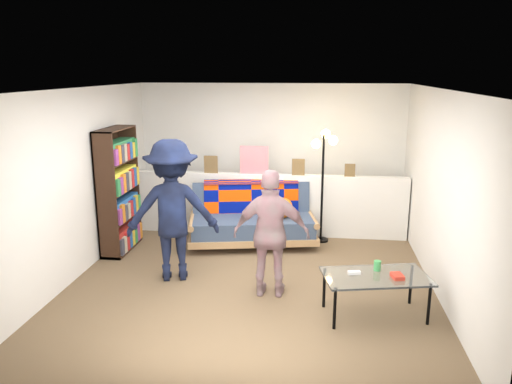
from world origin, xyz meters
TOP-DOWN VIEW (x-y plane):
  - ground at (0.00, 0.00)m, footprint 5.00×5.00m
  - room_shell at (0.00, 0.47)m, footprint 4.60×5.05m
  - half_wall_ledge at (0.00, 1.80)m, footprint 4.45×0.15m
  - ledge_decor at (-0.23, 1.78)m, footprint 2.97×0.02m
  - futon_sofa at (-0.15, 1.32)m, footprint 2.05×1.24m
  - bookshelf at (-2.08, 0.83)m, footprint 0.30×0.91m
  - coffee_table at (1.46, -0.82)m, footprint 1.22×0.84m
  - floor_lamp at (0.89, 1.60)m, footprint 0.39×0.31m
  - person_left at (-1.00, -0.08)m, footprint 1.29×0.94m
  - person_right at (0.28, -0.44)m, footprint 0.89×0.37m

SIDE VIEW (x-z plane):
  - ground at x=0.00m, z-range 0.00..0.00m
  - futon_sofa at x=-0.15m, z-range -0.03..0.80m
  - coffee_table at x=1.46m, z-range 0.15..0.73m
  - half_wall_ledge at x=0.00m, z-range 0.00..1.00m
  - person_right at x=0.28m, z-range 0.00..1.52m
  - bookshelf at x=-2.08m, z-range -0.06..1.75m
  - person_left at x=-1.00m, z-range 0.00..1.80m
  - ledge_decor at x=-0.23m, z-range 0.95..1.40m
  - floor_lamp at x=0.89m, z-range 0.36..2.11m
  - room_shell at x=0.00m, z-range 0.45..2.90m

